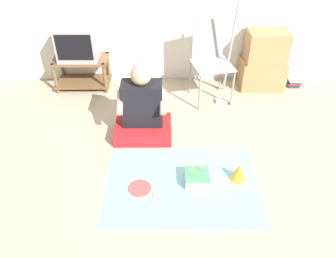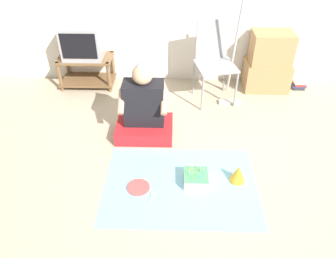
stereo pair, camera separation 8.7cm
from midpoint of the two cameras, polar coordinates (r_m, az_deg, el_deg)
The scene contains 13 objects.
ground_plane at distance 2.95m, azimuth 7.60°, elevation -11.17°, with size 16.00×16.00×0.00m, color tan.
tv_stand at distance 4.50m, azimuth -15.24°, elevation 9.91°, with size 0.69×0.41×0.40m.
tv at distance 4.35m, azimuth -16.03°, elevation 14.25°, with size 0.49×0.39×0.41m.
folding_chair at distance 4.02m, azimuth 6.75°, elevation 12.55°, with size 0.54×0.53×0.95m.
cardboard_box_stack at distance 4.46m, azimuth 15.79°, elevation 11.26°, with size 0.56×0.38×0.75m.
dust_mop at distance 4.05m, azimuth 9.96°, elevation 9.96°, with size 0.28×0.36×1.30m.
book_pile at distance 4.74m, azimuth 20.55°, elevation 7.62°, with size 0.19×0.15×0.10m.
person_seated at distance 3.42m, azimuth -5.17°, elevation 3.15°, with size 0.60×0.44×0.88m.
party_cloth at distance 3.01m, azimuth 1.57°, elevation -9.57°, with size 1.37×0.99×0.01m.
birthday_cake at distance 3.00m, azimuth 4.27°, elevation -8.43°, with size 0.22×0.22×0.16m.
party_hat_blue at distance 3.05m, azimuth 11.45°, elevation -7.31°, with size 0.15×0.15×0.17m.
paper_plate at distance 2.97m, azimuth -5.74°, elevation -10.19°, with size 0.20×0.20×0.01m.
plastic_spoon_near at distance 2.91m, azimuth -3.28°, elevation -11.48°, with size 0.05×0.14×0.01m.
Camera 1 is at (-0.44, -1.96, 2.17)m, focal length 35.00 mm.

